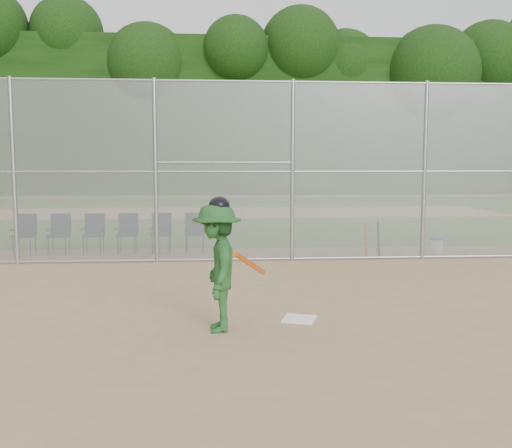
{
  "coord_description": "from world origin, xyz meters",
  "views": [
    {
      "loc": [
        -0.76,
        -7.56,
        2.16
      ],
      "look_at": [
        0.0,
        2.5,
        1.1
      ],
      "focal_mm": 40.0,
      "sensor_mm": 36.0,
      "label": 1
    }
  ],
  "objects": [
    {
      "name": "ground",
      "position": [
        0.0,
        0.0,
        0.0
      ],
      "size": [
        100.0,
        100.0,
        0.0
      ],
      "primitive_type": "plane",
      "color": "tan",
      "rests_on": "ground"
    },
    {
      "name": "grass_strip",
      "position": [
        0.0,
        18.0,
        0.01
      ],
      "size": [
        100.0,
        100.0,
        0.0
      ],
      "primitive_type": "plane",
      "color": "#376B20",
      "rests_on": "ground"
    },
    {
      "name": "dirt_patch_far",
      "position": [
        0.0,
        18.0,
        0.01
      ],
      "size": [
        24.0,
        24.0,
        0.0
      ],
      "primitive_type": "plane",
      "color": "tan",
      "rests_on": "ground"
    },
    {
      "name": "backstop_fence",
      "position": [
        0.0,
        5.0,
        2.07
      ],
      "size": [
        16.09,
        0.09,
        4.0
      ],
      "color": "gray",
      "rests_on": "ground"
    },
    {
      "name": "treeline",
      "position": [
        0.0,
        20.0,
        5.5
      ],
      "size": [
        81.0,
        60.0,
        11.0
      ],
      "color": "black",
      "rests_on": "ground"
    },
    {
      "name": "home_plate",
      "position": [
        0.43,
        0.14,
        0.01
      ],
      "size": [
        0.55,
        0.55,
        0.02
      ],
      "primitive_type": "cube",
      "rotation": [
        0.0,
        0.0,
        -0.34
      ],
      "color": "white",
      "rests_on": "ground"
    },
    {
      "name": "batter_at_plate",
      "position": [
        -0.72,
        -0.28,
        0.85
      ],
      "size": [
        0.96,
        1.31,
        1.75
      ],
      "color": "#205222",
      "rests_on": "ground"
    },
    {
      "name": "water_cooler",
      "position": [
        4.62,
        5.7,
        0.2
      ],
      "size": [
        0.31,
        0.31,
        0.4
      ],
      "color": "white",
      "rests_on": "ground"
    },
    {
      "name": "spare_bats",
      "position": [
        2.9,
        5.24,
        0.42
      ],
      "size": [
        0.36,
        0.24,
        0.85
      ],
      "color": "#D84C14",
      "rests_on": "ground"
    },
    {
      "name": "chair_0",
      "position": [
        -5.3,
        6.41,
        0.48
      ],
      "size": [
        0.54,
        0.52,
        0.96
      ],
      "primitive_type": null,
      "color": "#101C3B",
      "rests_on": "ground"
    },
    {
      "name": "chair_1",
      "position": [
        -4.49,
        6.41,
        0.48
      ],
      "size": [
        0.54,
        0.52,
        0.96
      ],
      "primitive_type": null,
      "color": "#101C3B",
      "rests_on": "ground"
    },
    {
      "name": "chair_2",
      "position": [
        -3.67,
        6.41,
        0.48
      ],
      "size": [
        0.54,
        0.52,
        0.96
      ],
      "primitive_type": null,
      "color": "#101C3B",
      "rests_on": "ground"
    },
    {
      "name": "chair_3",
      "position": [
        -2.85,
        6.41,
        0.48
      ],
      "size": [
        0.54,
        0.52,
        0.96
      ],
      "primitive_type": null,
      "color": "#101C3B",
      "rests_on": "ground"
    },
    {
      "name": "chair_4",
      "position": [
        -2.03,
        6.41,
        0.48
      ],
      "size": [
        0.54,
        0.52,
        0.96
      ],
      "primitive_type": null,
      "color": "#101C3B",
      "rests_on": "ground"
    },
    {
      "name": "chair_5",
      "position": [
        -1.21,
        6.41,
        0.48
      ],
      "size": [
        0.54,
        0.52,
        0.96
      ],
      "primitive_type": null,
      "color": "#101C3B",
      "rests_on": "ground"
    }
  ]
}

